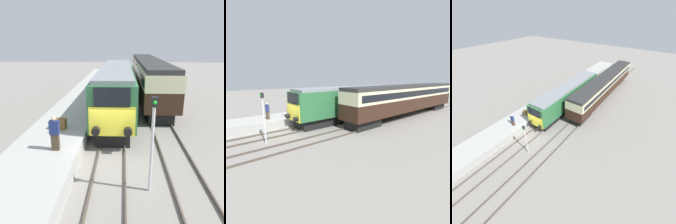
% 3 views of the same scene
% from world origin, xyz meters
% --- Properties ---
extents(ground_plane, '(120.00, 120.00, 0.00)m').
position_xyz_m(ground_plane, '(0.00, 0.00, 0.00)').
color(ground_plane, gray).
extents(platform_left, '(3.50, 50.00, 0.90)m').
position_xyz_m(platform_left, '(-3.30, 8.00, 0.45)').
color(platform_left, '#A8A8A3').
rests_on(platform_left, ground_plane).
extents(rails_near_track, '(1.51, 60.00, 0.14)m').
position_xyz_m(rails_near_track, '(0.00, 5.00, 0.07)').
color(rails_near_track, '#4C4238').
rests_on(rails_near_track, ground_plane).
extents(rails_far_track, '(1.50, 60.00, 0.14)m').
position_xyz_m(rails_far_track, '(3.40, 5.00, 0.07)').
color(rails_far_track, '#4C4238').
rests_on(rails_far_track, ground_plane).
extents(locomotive, '(2.70, 15.67, 3.93)m').
position_xyz_m(locomotive, '(0.00, 8.33, 2.21)').
color(locomotive, black).
rests_on(locomotive, ground_plane).
extents(passenger_carriage, '(2.75, 21.18, 4.09)m').
position_xyz_m(passenger_carriage, '(3.40, 15.07, 2.49)').
color(passenger_carriage, black).
rests_on(passenger_carriage, ground_plane).
extents(person_on_platform, '(0.44, 0.26, 1.70)m').
position_xyz_m(person_on_platform, '(-2.62, -0.84, 1.75)').
color(person_on_platform, '#473828').
rests_on(person_on_platform, platform_left).
extents(signal_post, '(0.24, 0.28, 3.96)m').
position_xyz_m(signal_post, '(1.70, -2.48, 2.35)').
color(signal_post, silver).
rests_on(signal_post, ground_plane).
extents(luggage_crate, '(0.70, 0.56, 0.60)m').
position_xyz_m(luggage_crate, '(-3.16, 1.87, 1.20)').
color(luggage_crate, brown).
rests_on(luggage_crate, platform_left).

